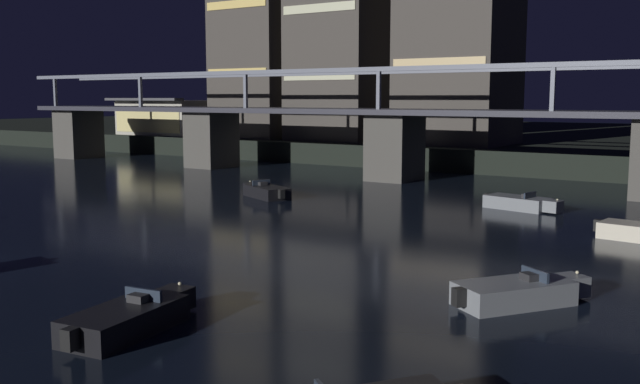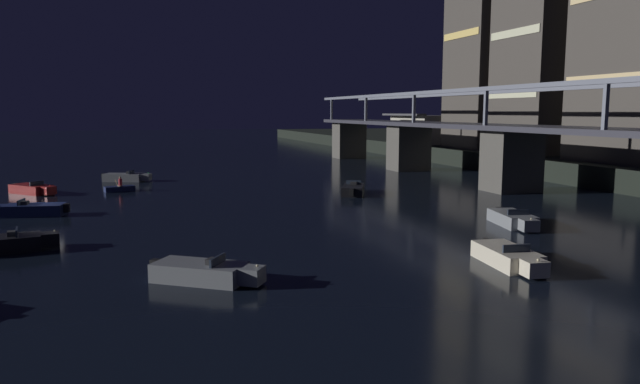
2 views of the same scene
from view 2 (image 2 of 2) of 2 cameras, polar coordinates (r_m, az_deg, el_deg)
ground_plane at (r=46.30m, az=-25.20°, el=-1.93°), size 400.00×400.00×0.00m
river_bridge at (r=56.20m, az=18.04°, el=4.18°), size 88.65×6.40×9.38m
tower_west_low at (r=86.55m, az=16.27°, el=16.88°), size 9.33×9.31×38.64m
tower_west_tall at (r=79.07m, az=22.36°, el=16.49°), size 9.84×13.11×35.85m
waterfront_pavilion at (r=96.13m, az=9.89°, el=6.00°), size 12.40×7.40×4.70m
speedboat_near_left at (r=45.79m, az=-26.10°, el=-1.56°), size 2.52×5.22×1.16m
speedboat_near_center at (r=51.96m, az=3.22°, el=0.25°), size 4.99×3.29×1.16m
speedboat_mid_left at (r=29.32m, az=17.78°, el=-5.99°), size 5.23×2.25×1.16m
speedboat_mid_center at (r=64.77m, az=-18.24°, el=1.36°), size 3.16×5.05×1.16m
speedboat_mid_right at (r=57.94m, az=-25.99°, el=0.25°), size 4.51×4.26×1.16m
speedboat_far_left at (r=25.85m, az=-11.10°, el=-7.60°), size 3.89×4.75×1.16m
speedboat_far_center at (r=39.52m, az=18.17°, el=-2.51°), size 5.22×2.58×1.16m
speedboat_far_right at (r=34.79m, az=-28.21°, el=-4.42°), size 2.30×5.23×1.16m
dinghy_with_paddler at (r=56.74m, az=-18.78°, el=0.34°), size 2.58×2.77×1.36m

